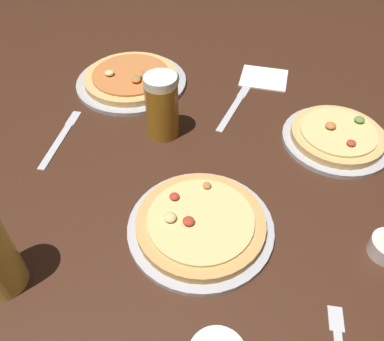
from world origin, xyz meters
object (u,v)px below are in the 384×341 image
object	(u,v)px
pizza_plate_near	(201,224)
knife_right	(61,138)
pizza_plate_far	(337,137)
knife_spare	(234,107)
pizza_plate_side	(131,79)
beer_mug_amber	(161,106)
napkin_folded	(264,78)

from	to	relation	value
pizza_plate_near	knife_right	world-z (taller)	pizza_plate_near
pizza_plate_far	knife_spare	world-z (taller)	pizza_plate_far
pizza_plate_far	pizza_plate_side	world-z (taller)	pizza_plate_side
pizza_plate_near	pizza_plate_side	distance (m)	0.57
pizza_plate_far	pizza_plate_side	distance (m)	0.60
beer_mug_amber	knife_spare	world-z (taller)	beer_mug_amber
pizza_plate_far	beer_mug_amber	world-z (taller)	beer_mug_amber
knife_right	knife_spare	distance (m)	0.47
pizza_plate_side	knife_spare	size ratio (longest dim) A/B	1.44
napkin_folded	pizza_plate_near	bearing A→B (deg)	-99.68
pizza_plate_side	knife_right	distance (m)	0.30
beer_mug_amber	pizza_plate_side	bearing A→B (deg)	125.41
beer_mug_amber	knife_spare	distance (m)	0.23
pizza_plate_far	knife_right	size ratio (longest dim) A/B	1.17
pizza_plate_far	napkin_folded	distance (m)	0.32
knife_right	pizza_plate_near	bearing A→B (deg)	-28.70
beer_mug_amber	napkin_folded	bearing A→B (deg)	50.59
pizza_plate_side	pizza_plate_near	bearing A→B (deg)	-59.58
napkin_folded	knife_right	world-z (taller)	napkin_folded
napkin_folded	knife_spare	bearing A→B (deg)	-114.51
beer_mug_amber	napkin_folded	xyz separation A→B (m)	(0.25, 0.30, -0.08)
pizza_plate_side	beer_mug_amber	distance (m)	0.26
pizza_plate_near	pizza_plate_side	world-z (taller)	pizza_plate_side
napkin_folded	knife_spare	xyz separation A→B (m)	(-0.07, -0.16, -0.00)
napkin_folded	beer_mug_amber	bearing A→B (deg)	-129.41
pizza_plate_near	napkin_folded	distance (m)	0.60
pizza_plate_near	knife_right	size ratio (longest dim) A/B	1.30
pizza_plate_near	knife_spare	bearing A→B (deg)	86.52
pizza_plate_near	beer_mug_amber	distance (m)	0.33
beer_mug_amber	pizza_plate_far	bearing A→B (deg)	4.94
pizza_plate_far	napkin_folded	world-z (taller)	pizza_plate_far
beer_mug_amber	napkin_folded	size ratio (longest dim) A/B	1.19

